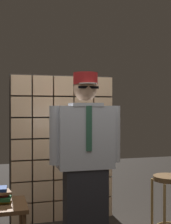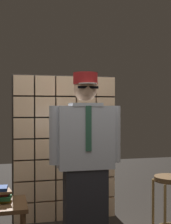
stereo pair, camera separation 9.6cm
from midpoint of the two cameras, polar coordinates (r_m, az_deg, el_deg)
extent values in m
cube|color=#E0B78C|center=(4.39, -10.39, -17.44)|extent=(0.26, 0.08, 0.26)
cube|color=#E0B78C|center=(4.41, -6.64, -17.33)|extent=(0.26, 0.08, 0.26)
cube|color=#E0B78C|center=(4.45, -2.94, -17.15)|extent=(0.26, 0.08, 0.26)
cube|color=#E0B78C|center=(4.51, 0.66, -16.90)|extent=(0.26, 0.08, 0.26)
cube|color=#E0B78C|center=(4.59, 4.14, -16.61)|extent=(0.26, 0.08, 0.26)
cube|color=#E0B78C|center=(4.31, -10.40, -13.95)|extent=(0.26, 0.08, 0.26)
cube|color=#E0B78C|center=(4.33, -6.64, -13.85)|extent=(0.26, 0.08, 0.26)
cube|color=#E0B78C|center=(4.38, -2.94, -13.70)|extent=(0.26, 0.08, 0.26)
cube|color=#E0B78C|center=(4.44, 0.66, -13.50)|extent=(0.26, 0.08, 0.26)
cube|color=#E0B78C|center=(4.51, 4.15, -13.26)|extent=(0.26, 0.08, 0.26)
cube|color=#E0B78C|center=(4.25, -10.41, -10.33)|extent=(0.26, 0.08, 0.26)
cube|color=#E0B78C|center=(4.27, -6.65, -10.26)|extent=(0.26, 0.08, 0.26)
cube|color=#E0B78C|center=(4.32, -2.95, -10.14)|extent=(0.26, 0.08, 0.26)
cube|color=#E0B78C|center=(4.38, 0.66, -9.99)|extent=(0.26, 0.08, 0.26)
cube|color=#E0B78C|center=(4.45, 4.15, -9.80)|extent=(0.26, 0.08, 0.26)
cube|color=#E0B78C|center=(4.20, -10.42, -6.63)|extent=(0.26, 0.08, 0.26)
cube|color=#E0B78C|center=(4.23, -6.65, -6.58)|extent=(0.26, 0.08, 0.26)
cube|color=#E0B78C|center=(4.27, -2.95, -6.50)|extent=(0.26, 0.08, 0.26)
cube|color=#E0B78C|center=(4.34, 0.66, -6.40)|extent=(0.26, 0.08, 0.26)
cube|color=#E0B78C|center=(4.41, 4.15, -6.27)|extent=(0.26, 0.08, 0.26)
cube|color=#E0B78C|center=(4.18, -10.42, -2.87)|extent=(0.26, 0.08, 0.26)
cube|color=#E0B78C|center=(4.20, -6.66, -2.84)|extent=(0.26, 0.08, 0.26)
cube|color=#E0B78C|center=(4.25, -2.95, -2.80)|extent=(0.26, 0.08, 0.26)
cube|color=#E0B78C|center=(4.31, 0.66, -2.75)|extent=(0.26, 0.08, 0.26)
cube|color=#E0B78C|center=(4.39, 4.16, -2.69)|extent=(0.26, 0.08, 0.26)
cube|color=#E0B78C|center=(4.17, -10.43, 0.93)|extent=(0.26, 0.08, 0.26)
cube|color=#E0B78C|center=(4.20, -6.66, 0.93)|extent=(0.26, 0.08, 0.26)
cube|color=#E0B78C|center=(4.24, -2.95, 0.93)|extent=(0.26, 0.08, 0.26)
cube|color=#E0B78C|center=(4.30, 0.66, 0.93)|extent=(0.26, 0.08, 0.26)
cube|color=#E0B78C|center=(4.38, 4.16, 0.92)|extent=(0.26, 0.08, 0.26)
cube|color=#E0B78C|center=(4.18, -10.44, 4.72)|extent=(0.26, 0.08, 0.26)
cube|color=#E0B78C|center=(4.21, -6.67, 4.70)|extent=(0.26, 0.08, 0.26)
cube|color=#E0B78C|center=(4.25, -2.96, 4.66)|extent=(0.26, 0.08, 0.26)
cube|color=#E0B78C|center=(4.31, 0.66, 4.61)|extent=(0.26, 0.08, 0.26)
cube|color=#E0B78C|center=(4.39, 4.16, 4.53)|extent=(0.26, 0.08, 0.26)
cube|color=#38332D|center=(4.32, -3.08, -6.42)|extent=(1.40, 0.02, 1.96)
cube|color=#28282D|center=(3.35, 0.89, -17.56)|extent=(0.43, 0.22, 0.89)
cube|color=silver|center=(3.19, 0.89, -4.52)|extent=(0.56, 0.25, 0.63)
cube|color=#33664C|center=(3.06, 1.46, -2.97)|extent=(0.06, 0.01, 0.44)
cube|color=silver|center=(3.18, 0.89, 1.31)|extent=(0.31, 0.26, 0.04)
sphere|color=tan|center=(3.19, 0.89, 4.12)|extent=(0.24, 0.24, 0.24)
ellipsoid|color=black|center=(3.13, 1.13, 3.41)|extent=(0.16, 0.09, 0.11)
cube|color=black|center=(3.08, 1.39, 4.47)|extent=(0.20, 0.02, 0.02)
cylinder|color=white|center=(3.10, 1.29, 5.15)|extent=(0.18, 0.18, 0.01)
cylinder|color=maroon|center=(3.19, 0.89, 6.05)|extent=(0.25, 0.25, 0.11)
cylinder|color=silver|center=(3.28, 6.18, -3.95)|extent=(0.11, 0.11, 0.58)
cylinder|color=silver|center=(3.13, -4.65, -4.17)|extent=(0.11, 0.11, 0.58)
cylinder|color=brown|center=(3.53, 15.79, -11.47)|extent=(0.34, 0.34, 0.05)
cylinder|color=tan|center=(3.46, 14.91, -18.39)|extent=(0.03, 0.03, 0.73)
cylinder|color=tan|center=(3.68, 12.82, -17.20)|extent=(0.03, 0.03, 0.73)
cube|color=brown|center=(3.37, -14.28, -15.97)|extent=(0.52, 0.52, 0.04)
cylinder|color=brown|center=(3.67, -10.62, -19.06)|extent=(0.04, 0.04, 0.51)
cube|color=#1E592D|center=(3.39, -14.36, -14.65)|extent=(0.25, 0.22, 0.04)
camera|label=1|loc=(0.05, -89.14, 0.01)|focal=50.86mm
camera|label=2|loc=(0.05, 90.86, -0.01)|focal=50.86mm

